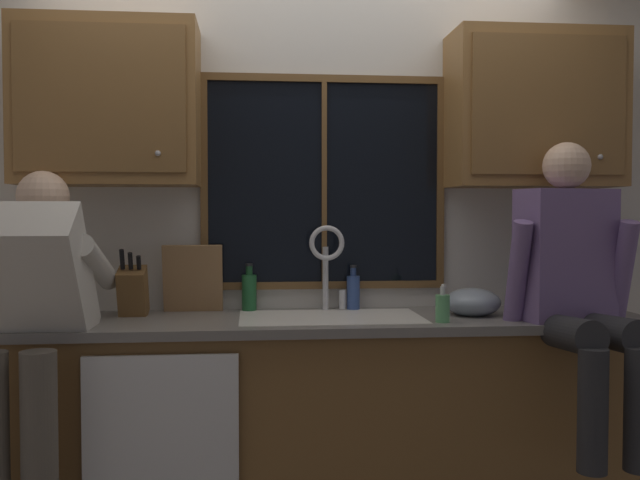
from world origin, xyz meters
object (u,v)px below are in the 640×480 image
object	(u,v)px
person_standing	(27,324)
soap_dispenser	(443,308)
cutting_board	(193,279)
mixing_bowl	(472,302)
bottle_tall_clear	(353,291)
bottle_green_glass	(249,291)
person_sitting_on_counter	(576,279)
knife_block	(133,292)

from	to	relation	value
person_standing	soap_dispenser	xyz separation A→B (m)	(1.65, 0.12, 0.02)
cutting_board	mixing_bowl	size ratio (longest dim) A/B	1.26
soap_dispenser	bottle_tall_clear	xyz separation A→B (m)	(-0.32, 0.42, 0.02)
soap_dispenser	bottle_green_glass	distance (m)	0.92
person_sitting_on_counter	soap_dispenser	size ratio (longest dim) A/B	7.79
person_standing	bottle_green_glass	world-z (taller)	person_standing
person_sitting_on_counter	cutting_board	size ratio (longest dim) A/B	3.97
person_sitting_on_counter	soap_dispenser	xyz separation A→B (m)	(-0.54, 0.08, -0.12)
mixing_bowl	bottle_green_glass	size ratio (longest dim) A/B	1.14
person_standing	bottle_green_glass	size ratio (longest dim) A/B	6.97
mixing_bowl	bottle_tall_clear	distance (m)	0.56
person_sitting_on_counter	cutting_board	bearing A→B (deg)	163.16
person_standing	soap_dispenser	distance (m)	1.65
person_sitting_on_counter	bottle_tall_clear	size ratio (longest dim) A/B	5.96
bottle_tall_clear	person_sitting_on_counter	bearing A→B (deg)	-30.30
mixing_bowl	bottle_green_glass	bearing A→B (deg)	166.97
person_sitting_on_counter	soap_dispenser	world-z (taller)	person_sitting_on_counter
knife_block	bottle_tall_clear	size ratio (longest dim) A/B	1.52
soap_dispenser	bottle_green_glass	bearing A→B (deg)	152.09
person_sitting_on_counter	cutting_board	xyz separation A→B (m)	(-1.61, 0.49, -0.03)
mixing_bowl	person_standing	bearing A→B (deg)	-170.28
soap_dispenser	bottle_tall_clear	bearing A→B (deg)	126.86
cutting_board	knife_block	bearing A→B (deg)	-157.23
person_standing	bottle_green_glass	bearing A→B (deg)	33.06
knife_block	soap_dispenser	xyz separation A→B (m)	(1.32, -0.30, -0.05)
person_standing	person_sitting_on_counter	bearing A→B (deg)	1.02
knife_block	mixing_bowl	bearing A→B (deg)	-3.94
knife_block	mixing_bowl	xyz separation A→B (m)	(1.51, -0.10, -0.05)
person_standing	person_sitting_on_counter	distance (m)	2.20
knife_block	mixing_bowl	distance (m)	1.52
cutting_board	soap_dispenser	xyz separation A→B (m)	(1.07, -0.41, -0.09)
bottle_green_glass	bottle_tall_clear	distance (m)	0.49
knife_block	person_sitting_on_counter	bearing A→B (deg)	-11.54
person_standing	knife_block	bearing A→B (deg)	52.12
person_sitting_on_counter	knife_block	distance (m)	1.90
bottle_tall_clear	mixing_bowl	bearing A→B (deg)	-23.97
soap_dispenser	bottle_green_glass	xyz separation A→B (m)	(-0.81, 0.43, 0.03)
person_standing	mixing_bowl	world-z (taller)	person_standing
person_standing	knife_block	world-z (taller)	person_standing
person_sitting_on_counter	knife_block	xyz separation A→B (m)	(-1.86, 0.38, -0.08)
bottle_tall_clear	person_standing	bearing A→B (deg)	-157.88
bottle_tall_clear	bottle_green_glass	bearing A→B (deg)	179.37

